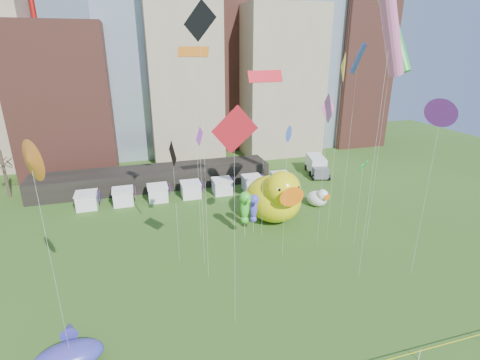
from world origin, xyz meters
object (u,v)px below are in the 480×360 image
object	(u,v)px
big_duck	(275,196)
small_duck	(318,198)
box_truck	(317,165)
seahorse_green	(245,205)
seahorse_purple	(254,206)
whale_inflatable	(69,354)

from	to	relation	value
big_duck	small_duck	world-z (taller)	big_duck
big_duck	small_duck	distance (m)	8.57
big_duck	box_truck	bearing A→B (deg)	43.99
small_duck	seahorse_green	bearing A→B (deg)	-175.41
big_duck	small_duck	bearing A→B (deg)	15.19
seahorse_green	seahorse_purple	bearing A→B (deg)	27.02
seahorse_green	big_duck	bearing A→B (deg)	26.30
whale_inflatable	box_truck	distance (m)	50.27
seahorse_purple	box_truck	world-z (taller)	seahorse_purple
small_duck	seahorse_purple	size ratio (longest dim) A/B	0.78
whale_inflatable	box_truck	size ratio (longest dim) A/B	0.79
seahorse_green	box_truck	bearing A→B (deg)	37.89
seahorse_green	box_truck	world-z (taller)	seahorse_green
big_duck	whale_inflatable	xyz separation A→B (m)	(-22.95, -17.67, -2.51)
big_duck	whale_inflatable	size ratio (longest dim) A/B	1.62
big_duck	seahorse_green	xyz separation A→B (m)	(-5.15, -3.28, 0.83)
seahorse_green	box_truck	size ratio (longest dim) A/B	0.76
seahorse_purple	big_duck	bearing A→B (deg)	33.77
big_duck	seahorse_purple	distance (m)	4.42
big_duck	seahorse_purple	size ratio (longest dim) A/B	1.96
small_duck	seahorse_green	xyz separation A→B (m)	(-13.01, -5.91, 3.02)
whale_inflatable	small_duck	bearing A→B (deg)	27.80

